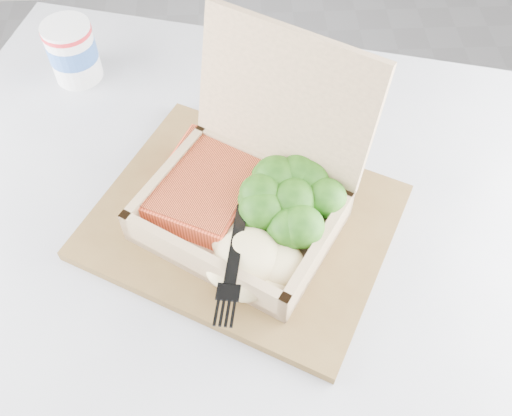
{
  "coord_description": "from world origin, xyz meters",
  "views": [
    {
      "loc": [
        -0.21,
        0.15,
        1.22
      ],
      "look_at": [
        -0.2,
        0.5,
        0.74
      ],
      "focal_mm": 40.0,
      "sensor_mm": 36.0,
      "label": 1
    }
  ],
  "objects_px": {
    "cafe_table": "(205,307)",
    "paper_cup": "(72,50)",
    "serving_tray": "(243,221)",
    "takeout_container": "(254,181)"
  },
  "relations": [
    {
      "from": "serving_tray",
      "to": "paper_cup",
      "type": "bearing_deg",
      "value": 129.79
    },
    {
      "from": "takeout_container",
      "to": "cafe_table",
      "type": "bearing_deg",
      "value": -127.23
    },
    {
      "from": "cafe_table",
      "to": "takeout_container",
      "type": "height_order",
      "value": "takeout_container"
    },
    {
      "from": "cafe_table",
      "to": "serving_tray",
      "type": "distance_m",
      "value": 0.19
    },
    {
      "from": "serving_tray",
      "to": "paper_cup",
      "type": "xyz_separation_m",
      "value": [
        -0.21,
        0.26,
        0.04
      ]
    },
    {
      "from": "cafe_table",
      "to": "takeout_container",
      "type": "xyz_separation_m",
      "value": [
        0.07,
        0.02,
        0.24
      ]
    },
    {
      "from": "cafe_table",
      "to": "paper_cup",
      "type": "height_order",
      "value": "paper_cup"
    },
    {
      "from": "cafe_table",
      "to": "serving_tray",
      "type": "xyz_separation_m",
      "value": [
        0.06,
        0.01,
        0.19
      ]
    },
    {
      "from": "cafe_table",
      "to": "paper_cup",
      "type": "xyz_separation_m",
      "value": [
        -0.16,
        0.27,
        0.22
      ]
    },
    {
      "from": "takeout_container",
      "to": "paper_cup",
      "type": "height_order",
      "value": "takeout_container"
    }
  ]
}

